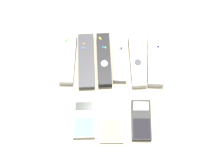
% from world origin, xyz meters
% --- Properties ---
extents(ground_plane, '(3.00, 3.00, 0.00)m').
position_xyz_m(ground_plane, '(0.00, 0.00, 0.00)').
color(ground_plane, '#B2A88E').
extents(remote_0, '(0.05, 0.19, 0.03)m').
position_xyz_m(remote_0, '(-0.16, 0.13, 0.01)').
color(remote_0, '#B7B7BC').
rests_on(remote_0, ground_plane).
extents(remote_1, '(0.07, 0.22, 0.02)m').
position_xyz_m(remote_1, '(-0.09, 0.12, 0.01)').
color(remote_1, '#333338').
rests_on(remote_1, ground_plane).
extents(remote_2, '(0.06, 0.21, 0.03)m').
position_xyz_m(remote_2, '(-0.03, 0.12, 0.01)').
color(remote_2, black).
rests_on(remote_2, ground_plane).
extents(remote_3, '(0.05, 0.17, 0.02)m').
position_xyz_m(remote_3, '(0.03, 0.12, 0.01)').
color(remote_3, gray).
rests_on(remote_3, ground_plane).
extents(remote_4, '(0.06, 0.21, 0.03)m').
position_xyz_m(remote_4, '(0.09, 0.12, 0.01)').
color(remote_4, silver).
rests_on(remote_4, ground_plane).
extents(remote_5, '(0.06, 0.19, 0.03)m').
position_xyz_m(remote_5, '(0.15, 0.12, 0.01)').
color(remote_5, '#B7B7BC').
rests_on(remote_5, ground_plane).
extents(calculator_0, '(0.08, 0.13, 0.02)m').
position_xyz_m(calculator_0, '(-0.09, -0.10, 0.01)').
color(calculator_0, '#B2B2B7').
rests_on(calculator_0, ground_plane).
extents(calculator_1, '(0.08, 0.16, 0.01)m').
position_xyz_m(calculator_1, '(0.00, -0.10, 0.01)').
color(calculator_1, beige).
rests_on(calculator_1, ground_plane).
extents(calculator_2, '(0.06, 0.14, 0.02)m').
position_xyz_m(calculator_2, '(0.10, -0.10, 0.01)').
color(calculator_2, black).
rests_on(calculator_2, ground_plane).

